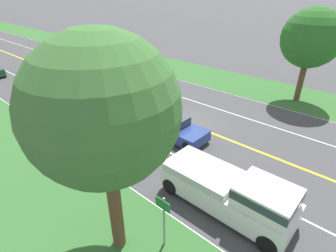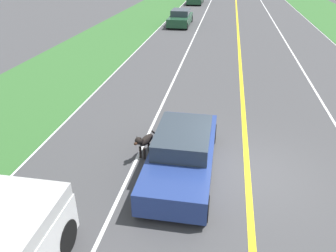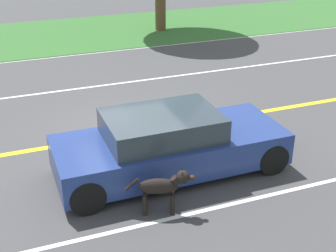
# 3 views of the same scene
# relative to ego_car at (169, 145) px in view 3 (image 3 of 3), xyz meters

# --- Properties ---
(ground_plane) EXTENTS (400.00, 400.00, 0.00)m
(ground_plane) POSITION_rel_ego_car_xyz_m (-1.97, -0.22, -0.63)
(ground_plane) COLOR #424244
(centre_divider_line) EXTENTS (0.18, 160.00, 0.01)m
(centre_divider_line) POSITION_rel_ego_car_xyz_m (-1.97, -0.22, -0.63)
(centre_divider_line) COLOR yellow
(centre_divider_line) RESTS_ON ground
(lane_edge_line_left) EXTENTS (0.14, 160.00, 0.01)m
(lane_edge_line_left) POSITION_rel_ego_car_xyz_m (-8.97, -0.22, -0.63)
(lane_edge_line_left) COLOR white
(lane_edge_line_left) RESTS_ON ground
(lane_dash_same_dir) EXTENTS (0.10, 160.00, 0.01)m
(lane_dash_same_dir) POSITION_rel_ego_car_xyz_m (1.53, -0.22, -0.63)
(lane_dash_same_dir) COLOR white
(lane_dash_same_dir) RESTS_ON ground
(lane_dash_oncoming) EXTENTS (0.10, 160.00, 0.01)m
(lane_dash_oncoming) POSITION_rel_ego_car_xyz_m (-5.47, -0.22, -0.63)
(lane_dash_oncoming) COLOR white
(lane_dash_oncoming) RESTS_ON ground
(grass_verge_left) EXTENTS (6.00, 160.00, 0.03)m
(grass_verge_left) POSITION_rel_ego_car_xyz_m (-11.97, -0.22, -0.62)
(grass_verge_left) COLOR #33662D
(grass_verge_left) RESTS_ON ground
(ego_car) EXTENTS (1.86, 4.71, 1.33)m
(ego_car) POSITION_rel_ego_car_xyz_m (0.00, 0.00, 0.00)
(ego_car) COLOR navy
(ego_car) RESTS_ON ground
(dog) EXTENTS (0.52, 1.21, 0.89)m
(dog) POSITION_rel_ego_car_xyz_m (1.30, -0.59, -0.08)
(dog) COLOR black
(dog) RESTS_ON ground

